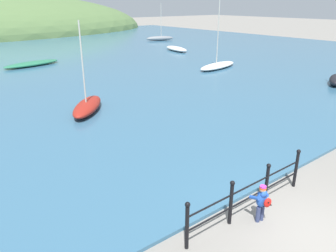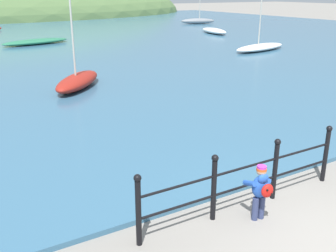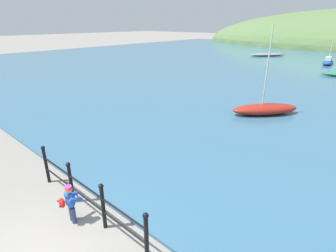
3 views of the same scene
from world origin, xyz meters
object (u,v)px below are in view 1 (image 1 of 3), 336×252
boat_red_dinghy (87,106)px  boat_twin_mast (176,49)px  boat_far_right (336,80)px  boat_white_sailboat (160,38)px  boat_green_fishing (218,65)px  child_in_coat (262,200)px  boat_nearest_quay (32,64)px

boat_red_dinghy → boat_twin_mast: bearing=38.9°
boat_red_dinghy → boat_far_right: size_ratio=1.58×
boat_white_sailboat → boat_red_dinghy: 31.82m
boat_green_fishing → boat_far_right: boat_green_fishing is taller
boat_green_fishing → boat_twin_mast: size_ratio=1.30×
child_in_coat → boat_far_right: boat_far_right is taller
child_in_coat → boat_red_dinghy: (0.33, 10.56, -0.22)m
boat_nearest_quay → boat_red_dinghy: boat_red_dinghy is taller
boat_nearest_quay → boat_twin_mast: 15.40m
boat_white_sailboat → boat_nearest_quay: bearing=-156.4°
boat_red_dinghy → boat_far_right: 16.01m
boat_nearest_quay → boat_red_dinghy: 14.45m
boat_white_sailboat → boat_green_fishing: boat_green_fishing is taller
boat_green_fishing → boat_red_dinghy: boat_green_fishing is taller
child_in_coat → boat_far_right: (15.61, 5.77, -0.19)m
boat_nearest_quay → boat_green_fishing: bearing=-41.8°
boat_green_fishing → boat_red_dinghy: (-13.34, -3.95, 0.07)m
boat_far_right → boat_twin_mast: bearing=84.4°
boat_green_fishing → boat_nearest_quay: bearing=138.2°
boat_twin_mast → child_in_coat: bearing=-125.6°
child_in_coat → boat_green_fishing: bearing=46.7°
boat_red_dinghy → child_in_coat: bearing=-91.8°
boat_green_fishing → child_in_coat: bearing=-133.3°
boat_green_fishing → boat_twin_mast: bearing=69.1°
boat_green_fishing → boat_white_sailboat: bearing=66.1°
boat_nearest_quay → boat_green_fishing: (11.63, -10.40, 0.04)m
child_in_coat → boat_white_sailboat: size_ratio=0.20×
boat_twin_mast → boat_red_dinghy: 21.98m
boat_twin_mast → boat_red_dinghy: (-17.10, -13.81, 0.06)m
boat_nearest_quay → boat_red_dinghy: size_ratio=1.18×
boat_nearest_quay → boat_green_fishing: size_ratio=0.92×
boat_green_fishing → boat_twin_mast: boat_green_fishing is taller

